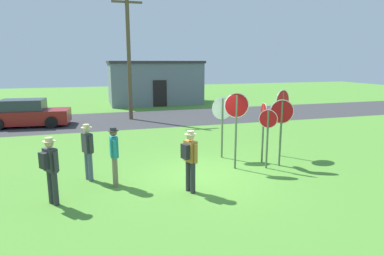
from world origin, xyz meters
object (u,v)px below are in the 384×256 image
stop_sign_leaning_left (236,117)px  stop_sign_center_cluster (268,130)px  stop_sign_rear_left (263,123)px  person_in_dark_shirt (190,157)px  stop_sign_rear_right (222,116)px  person_holding_notes (50,166)px  stop_sign_leaning_right (281,121)px  stop_sign_low_front (282,110)px  parked_car_on_street (27,114)px  utility_pole (129,54)px  person_on_left (114,153)px  person_near_signs (88,149)px

stop_sign_leaning_left → stop_sign_center_cluster: 1.15m
stop_sign_rear_left → person_in_dark_shirt: stop_sign_rear_left is taller
stop_sign_rear_left → person_in_dark_shirt: 3.80m
stop_sign_rear_right → person_holding_notes: stop_sign_rear_right is taller
stop_sign_leaning_right → stop_sign_low_front: bearing=57.3°
person_in_dark_shirt → person_holding_notes: size_ratio=1.00×
stop_sign_leaning_right → stop_sign_low_front: stop_sign_low_front is taller
parked_car_on_street → stop_sign_leaning_left: stop_sign_leaning_left is taller
stop_sign_rear_left → stop_sign_low_front: bearing=26.4°
utility_pole → stop_sign_rear_right: utility_pole is taller
stop_sign_rear_right → person_holding_notes: 6.27m
person_on_left → person_in_dark_shirt: (1.94, -1.10, 0.03)m
stop_sign_leaning_left → person_on_left: bearing=-174.0°
stop_sign_rear_left → stop_sign_leaning_right: 0.68m
stop_sign_leaning_left → person_near_signs: (-4.72, 0.27, -0.79)m
stop_sign_center_cluster → stop_sign_rear_right: 1.91m
stop_sign_low_front → person_on_left: 6.46m
stop_sign_center_cluster → stop_sign_rear_right: bearing=120.6°
person_on_left → person_holding_notes: size_ratio=1.00×
stop_sign_center_cluster → parked_car_on_street: bearing=130.8°
stop_sign_leaning_right → stop_sign_rear_left: bearing=125.0°
person_in_dark_shirt → stop_sign_rear_left: bearing=30.1°
stop_sign_rear_left → person_near_signs: 5.96m
stop_sign_rear_left → person_on_left: bearing=-171.3°
person_holding_notes → parked_car_on_street: bearing=101.9°
person_near_signs → person_in_dark_shirt: same height
person_on_left → stop_sign_leaning_right: bearing=2.6°
stop_sign_leaning_right → stop_sign_leaning_left: bearing=174.0°
stop_sign_center_cluster → stop_sign_rear_right: (-0.97, 1.63, 0.24)m
utility_pole → stop_sign_leaning_right: (3.83, -10.99, -2.38)m
stop_sign_center_cluster → stop_sign_rear_right: size_ratio=0.88×
stop_sign_rear_left → stop_sign_rear_right: bearing=139.9°
parked_car_on_street → stop_sign_rear_right: 12.02m
stop_sign_low_front → person_near_signs: 7.08m
parked_car_on_street → stop_sign_rear_left: bearing=-46.8°
parked_car_on_street → stop_sign_rear_right: (8.08, -8.85, 0.90)m
stop_sign_rear_left → stop_sign_leaning_right: size_ratio=0.93×
utility_pole → person_holding_notes: 12.91m
stop_sign_rear_left → stop_sign_leaning_left: stop_sign_leaning_left is taller
stop_sign_leaning_right → stop_sign_center_cluster: bearing=-168.8°
stop_sign_rear_right → person_holding_notes: (-5.66, -2.63, -0.58)m
stop_sign_rear_left → stop_sign_low_front: stop_sign_low_front is taller
parked_car_on_street → stop_sign_center_cluster: 13.86m
person_near_signs → stop_sign_leaning_right: bearing=-4.0°
stop_sign_rear_left → stop_sign_leaning_right: (0.38, -0.54, 0.16)m
person_near_signs → utility_pole: bearing=76.7°
utility_pole → stop_sign_low_front: 11.13m
stop_sign_leaning_left → person_on_left: stop_sign_leaning_left is taller
person_on_left → person_holding_notes: same height
utility_pole → parked_car_on_street: utility_pole is taller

